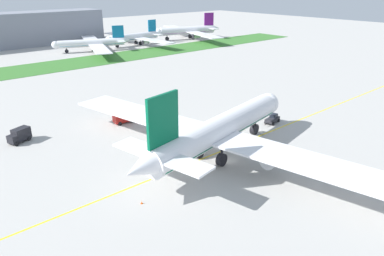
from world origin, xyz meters
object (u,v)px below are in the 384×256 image
object	(u,v)px
airliner_foreground	(217,131)
ground_crew_wingwalker_port	(166,162)
traffic_cone_near_nose	(142,202)
parked_airliner_far_right	(135,37)
service_truck_fuel_bowser	(20,135)
pushback_tug	(273,119)
parked_airliner_far_outer	(188,31)
parked_airliner_far_centre	(93,43)
service_truck_baggage_loader	(124,117)

from	to	relation	value
airliner_foreground	ground_crew_wingwalker_port	xyz separation A→B (m)	(-10.39, 3.21, -4.73)
traffic_cone_near_nose	parked_airliner_far_right	size ratio (longest dim) A/B	0.01
service_truck_fuel_bowser	parked_airliner_far_right	distance (m)	135.90
pushback_tug	service_truck_fuel_bowser	bearing A→B (deg)	150.52
traffic_cone_near_nose	parked_airliner_far_outer	bearing A→B (deg)	47.14
airliner_foreground	traffic_cone_near_nose	distance (m)	22.06
parked_airliner_far_centre	traffic_cone_near_nose	bearing A→B (deg)	-114.05
pushback_tug	traffic_cone_near_nose	xyz separation A→B (m)	(-45.47, -8.82, -0.73)
traffic_cone_near_nose	parked_airliner_far_centre	xyz separation A→B (m)	(59.52, 133.38, 3.94)
pushback_tug	ground_crew_wingwalker_port	bearing A→B (deg)	-177.49
pushback_tug	parked_airliner_far_right	world-z (taller)	parked_airliner_far_right
pushback_tug	service_truck_fuel_bowser	distance (m)	59.91
ground_crew_wingwalker_port	parked_airliner_far_centre	world-z (taller)	parked_airliner_far_centre
parked_airliner_far_right	parked_airliner_far_outer	world-z (taller)	parked_airliner_far_outer
airliner_foreground	parked_airliner_far_right	xyz separation A→B (m)	(66.15, 132.52, -1.32)
parked_airliner_far_outer	ground_crew_wingwalker_port	bearing A→B (deg)	-131.93
airliner_foreground	service_truck_fuel_bowser	world-z (taller)	airliner_foreground
parked_airliner_far_outer	parked_airliner_far_right	bearing A→B (deg)	177.15
parked_airliner_far_centre	service_truck_baggage_loader	bearing A→B (deg)	-113.00
service_truck_baggage_loader	parked_airliner_far_centre	distance (m)	108.59
pushback_tug	parked_airliner_far_centre	xyz separation A→B (m)	(14.05, 124.56, 3.21)
airliner_foreground	traffic_cone_near_nose	xyz separation A→B (m)	(-20.98, -4.07, -5.49)
parked_airliner_far_right	airliner_foreground	bearing A→B (deg)	-116.53
parked_airliner_far_right	parked_airliner_far_outer	xyz separation A→B (m)	(37.90, -1.89, 0.78)
service_truck_baggage_loader	service_truck_fuel_bowser	xyz separation A→B (m)	(-23.78, 4.85, 0.11)
airliner_foreground	service_truck_fuel_bowser	distance (m)	44.19
parked_airliner_far_right	pushback_tug	bearing A→B (deg)	-108.05
pushback_tug	parked_airliner_far_outer	distance (m)	148.98
airliner_foreground	parked_airliner_far_centre	bearing A→B (deg)	73.40
traffic_cone_near_nose	service_truck_fuel_bowser	size ratio (longest dim) A/B	0.11
service_truck_fuel_bowser	parked_airliner_far_right	size ratio (longest dim) A/B	0.09
traffic_cone_near_nose	service_truck_fuel_bowser	bearing A→B (deg)	99.89
ground_crew_wingwalker_port	service_truck_fuel_bowser	bearing A→B (deg)	119.10
ground_crew_wingwalker_port	traffic_cone_near_nose	xyz separation A→B (m)	(-10.58, -7.29, -0.75)
parked_airliner_far_centre	parked_airliner_far_right	xyz separation A→B (m)	(27.60, 3.22, 0.23)
traffic_cone_near_nose	parked_airliner_far_centre	bearing A→B (deg)	65.95
airliner_foreground	service_truck_fuel_bowser	bearing A→B (deg)	128.94
ground_crew_wingwalker_port	parked_airliner_far_right	bearing A→B (deg)	59.38
parked_airliner_far_centre	parked_airliner_far_outer	bearing A→B (deg)	1.17
airliner_foreground	pushback_tug	bearing A→B (deg)	10.95
ground_crew_wingwalker_port	traffic_cone_near_nose	world-z (taller)	ground_crew_wingwalker_port
traffic_cone_near_nose	service_truck_baggage_loader	size ratio (longest dim) A/B	0.10
airliner_foreground	traffic_cone_near_nose	world-z (taller)	airliner_foreground
parked_airliner_far_centre	parked_airliner_far_outer	world-z (taller)	parked_airliner_far_outer
parked_airliner_far_right	parked_airliner_far_outer	bearing A→B (deg)	-2.85
traffic_cone_near_nose	parked_airliner_far_outer	size ratio (longest dim) A/B	0.01
parked_airliner_far_centre	airliner_foreground	bearing A→B (deg)	-106.60
service_truck_fuel_bowser	traffic_cone_near_nose	bearing A→B (deg)	-80.11
airliner_foreground	ground_crew_wingwalker_port	world-z (taller)	airliner_foreground
parked_airliner_far_centre	parked_airliner_far_right	bearing A→B (deg)	6.65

